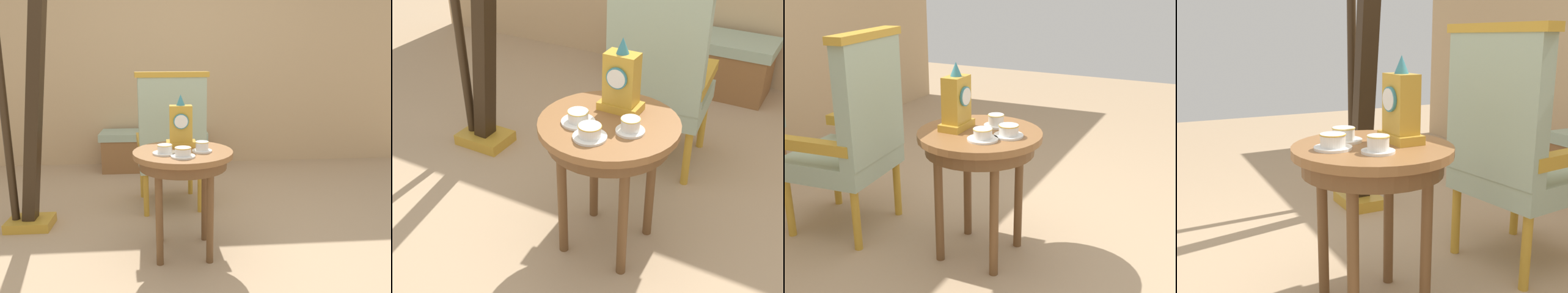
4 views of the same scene
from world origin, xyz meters
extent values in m
plane|color=tan|center=(0.00, 0.00, 0.00)|extent=(10.00, 10.00, 0.00)
cube|color=tan|center=(0.00, 2.25, 1.40)|extent=(6.00, 0.10, 2.80)
cylinder|color=brown|center=(-0.01, -0.01, 0.66)|extent=(0.62, 0.62, 0.03)
cylinder|color=brown|center=(-0.01, -0.01, 0.61)|extent=(0.54, 0.54, 0.07)
cylinder|color=brown|center=(0.14, 0.14, 0.32)|extent=(0.04, 0.04, 0.64)
cylinder|color=brown|center=(-0.17, 0.14, 0.32)|extent=(0.04, 0.04, 0.64)
cylinder|color=brown|center=(-0.17, -0.16, 0.32)|extent=(0.04, 0.04, 0.64)
cylinder|color=brown|center=(0.14, -0.16, 0.32)|extent=(0.04, 0.04, 0.64)
cylinder|color=white|center=(-0.12, -0.08, 0.68)|extent=(0.15, 0.15, 0.01)
cylinder|color=white|center=(-0.12, -0.08, 0.71)|extent=(0.09, 0.09, 0.05)
torus|color=gold|center=(-0.12, -0.08, 0.73)|extent=(0.09, 0.09, 0.00)
cylinder|color=white|center=(-0.02, -0.17, 0.68)|extent=(0.14, 0.14, 0.01)
cylinder|color=white|center=(-0.02, -0.17, 0.71)|extent=(0.09, 0.09, 0.05)
torus|color=gold|center=(-0.02, -0.17, 0.73)|extent=(0.10, 0.10, 0.00)
cylinder|color=white|center=(0.10, -0.05, 0.68)|extent=(0.12, 0.12, 0.01)
cylinder|color=white|center=(0.10, -0.05, 0.72)|extent=(0.08, 0.08, 0.05)
torus|color=gold|center=(0.10, -0.05, 0.74)|extent=(0.08, 0.08, 0.00)
cube|color=gold|center=(-0.02, 0.12, 0.70)|extent=(0.19, 0.11, 0.04)
cube|color=gold|center=(-0.02, 0.12, 0.83)|extent=(0.14, 0.09, 0.23)
cylinder|color=teal|center=(-0.02, 0.06, 0.85)|extent=(0.10, 0.01, 0.10)
cylinder|color=white|center=(-0.02, 0.06, 0.85)|extent=(0.08, 0.00, 0.08)
cone|color=teal|center=(-0.02, 0.12, 0.98)|extent=(0.06, 0.06, 0.07)
cube|color=#9EB299|center=(-0.08, 0.83, 0.41)|extent=(0.58, 0.58, 0.11)
cube|color=#9EB299|center=(-0.06, 0.62, 0.78)|extent=(0.53, 0.15, 0.64)
cube|color=gold|center=(-0.06, 0.62, 1.12)|extent=(0.57, 0.16, 0.04)
cube|color=gold|center=(0.14, 0.86, 0.57)|extent=(0.12, 0.47, 0.06)
cube|color=gold|center=(-0.31, 0.81, 0.57)|extent=(0.12, 0.47, 0.06)
cylinder|color=gold|center=(0.11, 1.08, 0.18)|extent=(0.04, 0.04, 0.35)
cylinder|color=gold|center=(-0.33, 1.03, 0.18)|extent=(0.04, 0.04, 0.35)
cylinder|color=gold|center=(0.16, 0.64, 0.18)|extent=(0.04, 0.04, 0.35)
cylinder|color=gold|center=(-0.28, 0.59, 0.18)|extent=(0.04, 0.04, 0.35)
cube|color=gold|center=(-1.13, 0.45, 0.04)|extent=(0.32, 0.24, 0.07)
cylinder|color=#332314|center=(-1.23, 0.45, 0.93)|extent=(0.06, 0.06, 1.72)
cube|color=black|center=(-1.03, 0.45, 0.85)|extent=(0.28, 0.11, 1.58)
cube|color=#9EB299|center=(-0.24, 1.95, 0.40)|extent=(1.19, 0.40, 0.08)
cube|color=brown|center=(-0.24, 1.95, 0.18)|extent=(1.14, 0.38, 0.36)
camera|label=1|loc=(-0.13, -2.28, 1.23)|focal=34.85mm
camera|label=2|loc=(0.82, -1.71, 1.73)|focal=46.32mm
camera|label=3|loc=(-2.07, -1.04, 1.41)|focal=45.21mm
camera|label=4|loc=(1.56, -0.79, 1.08)|focal=43.60mm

